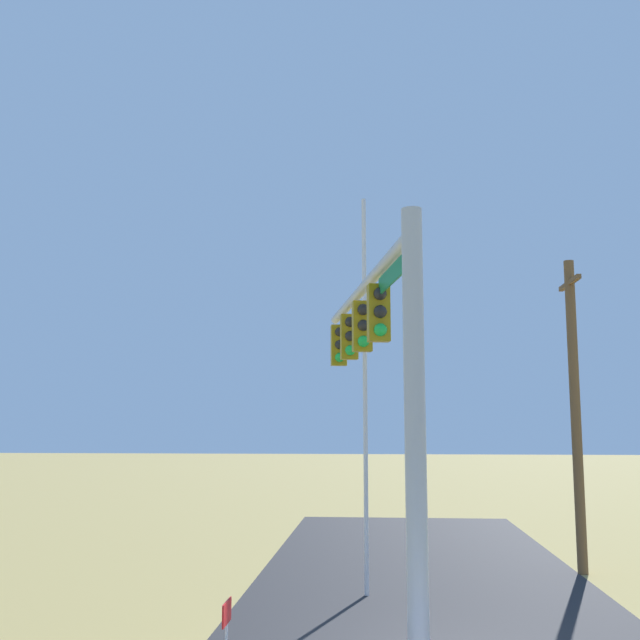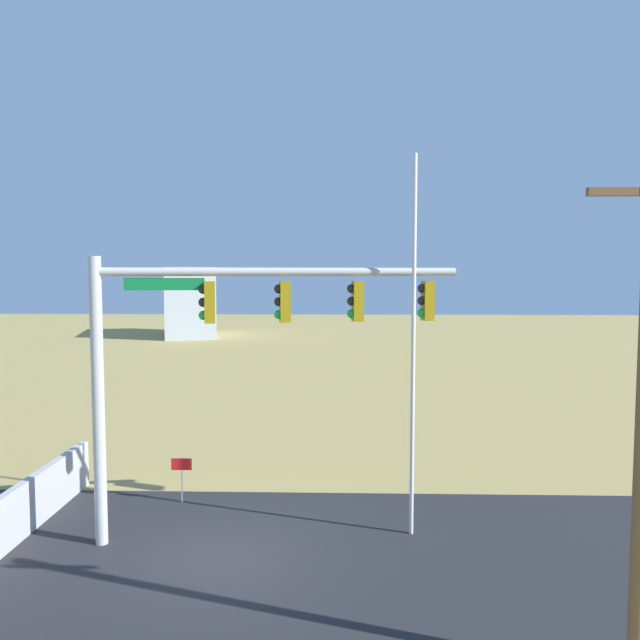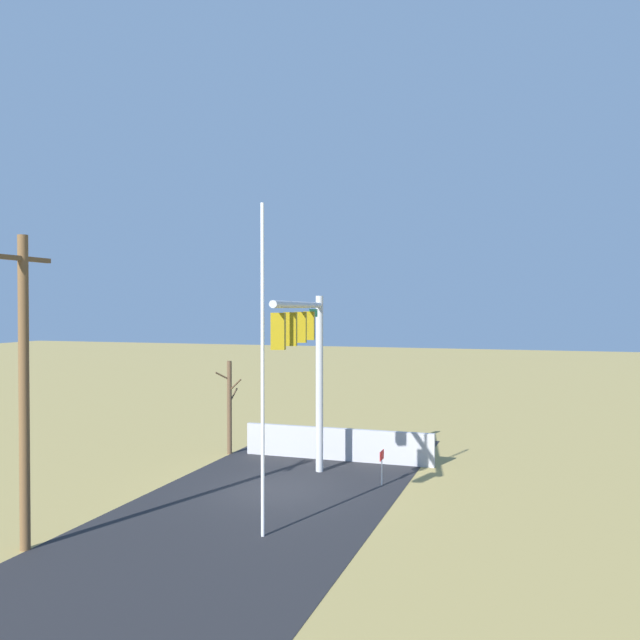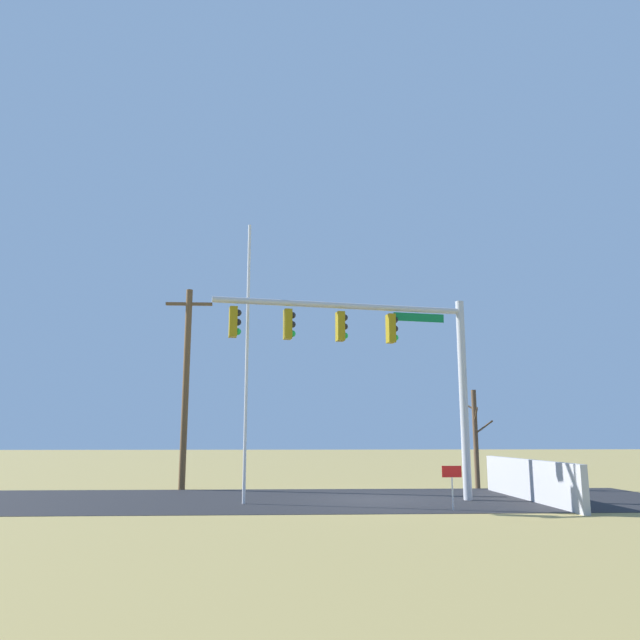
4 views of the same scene
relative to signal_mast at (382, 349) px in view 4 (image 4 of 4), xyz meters
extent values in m
plane|color=#9E894C|center=(-0.09, 1.01, -4.87)|extent=(160.00, 160.00, 0.00)
cube|color=#232326|center=(-4.09, 1.01, -4.87)|extent=(28.00, 8.00, 0.01)
cube|color=#B7B5AD|center=(3.80, 0.51, -4.87)|extent=(6.00, 6.00, 0.01)
cube|color=#A8A8AD|center=(4.80, 0.42, -4.22)|extent=(0.20, 7.87, 1.31)
cylinder|color=#B2B5BA|center=(2.80, 0.51, -1.56)|extent=(0.28, 0.28, 6.62)
cylinder|color=#B2B5BA|center=(-1.35, -0.25, 1.40)|extent=(8.32, 1.71, 0.20)
cube|color=#0F7238|center=(1.31, 0.24, 1.12)|extent=(1.78, 0.35, 0.28)
cube|color=#937A0F|center=(0.31, 0.06, 0.70)|extent=(0.30, 0.40, 0.96)
sphere|color=black|center=(0.46, 0.08, 1.00)|extent=(0.22, 0.22, 0.22)
sphere|color=black|center=(0.46, 0.08, 0.70)|extent=(0.22, 0.22, 0.22)
sphere|color=green|center=(0.46, 0.08, 0.40)|extent=(0.22, 0.22, 0.22)
cube|color=#937A0F|center=(-1.40, -0.26, 0.70)|extent=(0.30, 0.40, 0.96)
sphere|color=black|center=(-1.25, -0.23, 1.00)|extent=(0.22, 0.22, 0.22)
sphere|color=black|center=(-1.25, -0.23, 0.70)|extent=(0.22, 0.22, 0.22)
sphere|color=green|center=(-1.25, -0.23, 0.40)|extent=(0.22, 0.22, 0.22)
cube|color=#937A0F|center=(-3.11, -0.57, 0.70)|extent=(0.30, 0.40, 0.96)
sphere|color=black|center=(-2.97, -0.54, 1.00)|extent=(0.22, 0.22, 0.22)
sphere|color=black|center=(-2.97, -0.54, 0.70)|extent=(0.22, 0.22, 0.22)
sphere|color=green|center=(-2.97, -0.54, 0.40)|extent=(0.22, 0.22, 0.22)
cube|color=#937A0F|center=(-4.82, -0.88, 0.70)|extent=(0.30, 0.40, 0.96)
sphere|color=black|center=(-4.68, -0.86, 1.00)|extent=(0.22, 0.22, 0.22)
sphere|color=black|center=(-4.68, -0.86, 0.70)|extent=(0.22, 0.22, 0.22)
sphere|color=green|center=(-4.68, -0.86, 0.40)|extent=(0.22, 0.22, 0.22)
cylinder|color=silver|center=(-4.41, -0.26, -0.38)|extent=(0.10, 0.10, 8.99)
cylinder|color=brown|center=(-7.22, 5.11, -0.86)|extent=(0.26, 0.26, 8.03)
cube|color=brown|center=(-7.22, 5.11, 2.56)|extent=(1.90, 0.12, 0.12)
cylinder|color=brown|center=(4.53, 5.09, -2.91)|extent=(0.20, 0.20, 3.93)
cylinder|color=brown|center=(4.90, 5.09, -2.45)|extent=(0.78, 0.07, 0.57)
cylinder|color=brown|center=(4.29, 5.29, -1.56)|extent=(0.54, 0.47, 0.39)
cylinder|color=brown|center=(4.50, 4.81, -1.95)|extent=(0.12, 0.61, 0.55)
cylinder|color=silver|center=(1.60, -2.16, -4.42)|extent=(0.04, 0.04, 0.90)
cube|color=red|center=(1.60, -2.16, -3.81)|extent=(0.56, 0.02, 0.32)
camera|label=1|loc=(12.62, 0.05, -1.12)|focal=41.85mm
camera|label=2|loc=(-2.65, 14.49, 1.39)|focal=35.41mm
camera|label=3|loc=(-20.85, -7.31, 1.32)|focal=37.35mm
camera|label=4|loc=(-3.04, -19.90, -2.84)|focal=34.47mm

